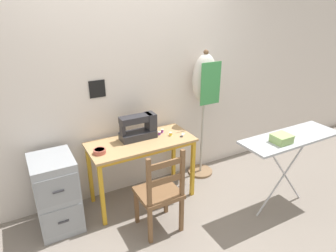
{
  "coord_description": "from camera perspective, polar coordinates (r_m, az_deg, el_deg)",
  "views": [
    {
      "loc": [
        -1.14,
        -2.42,
        2.14
      ],
      "look_at": [
        0.32,
        0.23,
        0.86
      ],
      "focal_mm": 32.0,
      "sensor_mm": 36.0,
      "label": 1
    }
  ],
  "objects": [
    {
      "name": "wooden_chair",
      "position": [
        2.95,
        -1.57,
        -12.7
      ],
      "size": [
        0.4,
        0.38,
        0.91
      ],
      "color": "brown",
      "rests_on": "ground_plane"
    },
    {
      "name": "storage_box",
      "position": [
        3.08,
        20.8,
        -2.24
      ],
      "size": [
        0.18,
        0.17,
        0.08
      ],
      "color": "#8EB266",
      "rests_on": "ironing_board"
    },
    {
      "name": "sewing_table",
      "position": [
        3.27,
        -5.0,
        -4.45
      ],
      "size": [
        1.14,
        0.52,
        0.74
      ],
      "color": "tan",
      "rests_on": "ground_plane"
    },
    {
      "name": "sewing_machine",
      "position": [
        3.25,
        -5.38,
        -0.28
      ],
      "size": [
        0.41,
        0.17,
        0.29
      ],
      "color": "#28282D",
      "rests_on": "sewing_table"
    },
    {
      "name": "filing_cabinet",
      "position": [
        3.2,
        -20.49,
        -11.92
      ],
      "size": [
        0.4,
        0.48,
        0.77
      ],
      "color": "#93999E",
      "rests_on": "ground_plane"
    },
    {
      "name": "dress_form",
      "position": [
        3.61,
        6.97,
        7.46
      ],
      "size": [
        0.32,
        0.32,
        1.62
      ],
      "color": "#846647",
      "rests_on": "ground_plane"
    },
    {
      "name": "scissors",
      "position": [
        3.34,
        2.67,
        -1.87
      ],
      "size": [
        0.1,
        0.1,
        0.01
      ],
      "color": "silver",
      "rests_on": "sewing_table"
    },
    {
      "name": "ironing_board",
      "position": [
        3.28,
        22.27,
        -2.61
      ],
      "size": [
        1.11,
        0.37,
        0.87
      ],
      "color": "#ADB2B7",
      "rests_on": "ground_plane"
    },
    {
      "name": "wall_back",
      "position": [
        3.33,
        -7.78,
        7.69
      ],
      "size": [
        10.0,
        0.06,
        2.55
      ],
      "color": "silver",
      "rests_on": "ground_plane"
    },
    {
      "name": "thread_spool_mid_table",
      "position": [
        3.41,
        -1.1,
        -0.94
      ],
      "size": [
        0.04,
        0.04,
        0.04
      ],
      "color": "purple",
      "rests_on": "sewing_table"
    },
    {
      "name": "thread_spool_near_machine",
      "position": [
        3.36,
        -1.67,
        -1.4
      ],
      "size": [
        0.04,
        0.04,
        0.04
      ],
      "color": "purple",
      "rests_on": "sewing_table"
    },
    {
      "name": "thread_spool_far_edge",
      "position": [
        3.34,
        0.51,
        -1.53
      ],
      "size": [
        0.04,
        0.04,
        0.04
      ],
      "color": "yellow",
      "rests_on": "sewing_table"
    },
    {
      "name": "fabric_bowl",
      "position": [
        3.04,
        -12.9,
        -4.69
      ],
      "size": [
        0.12,
        0.12,
        0.04
      ],
      "color": "#B25647",
      "rests_on": "sewing_table"
    },
    {
      "name": "ground_plane",
      "position": [
        3.43,
        -2.87,
        -15.72
      ],
      "size": [
        14.0,
        14.0,
        0.0
      ],
      "primitive_type": "plane",
      "color": "gray"
    }
  ]
}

